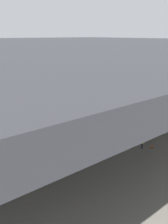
{
  "coord_description": "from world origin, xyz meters",
  "views": [
    {
      "loc": [
        -22.41,
        -39.07,
        17.36
      ],
      "look_at": [
        3.62,
        -5.25,
        2.51
      ],
      "focal_mm": 35.93,
      "sensor_mm": 36.0,
      "label": 1
    }
  ],
  "objects_px": {
    "boarding_stairs": "(99,129)",
    "crew_worker_near_nose": "(142,143)",
    "crew_worker_by_stairs": "(94,121)",
    "baggage_tug": "(19,109)",
    "traffic_cone_orange": "(152,146)",
    "airplane_main": "(71,103)"
  },
  "relations": [
    {
      "from": "crew_worker_near_nose",
      "to": "crew_worker_by_stairs",
      "type": "xyz_separation_m",
      "value": [
        0.18,
        12.27,
        -0.07
      ]
    },
    {
      "from": "boarding_stairs",
      "to": "traffic_cone_orange",
      "type": "distance_m",
      "value": 10.15
    },
    {
      "from": "traffic_cone_orange",
      "to": "crew_worker_near_nose",
      "type": "bearing_deg",
      "value": 148.88
    },
    {
      "from": "crew_worker_by_stairs",
      "to": "crew_worker_near_nose",
      "type": "bearing_deg",
      "value": -90.84
    },
    {
      "from": "boarding_stairs",
      "to": "crew_worker_by_stairs",
      "type": "bearing_deg",
      "value": 65.62
    },
    {
      "from": "boarding_stairs",
      "to": "crew_worker_near_nose",
      "type": "relative_size",
      "value": 2.6
    },
    {
      "from": "crew_worker_by_stairs",
      "to": "baggage_tug",
      "type": "xyz_separation_m",
      "value": [
        -8.46,
        17.48,
        -0.41
      ]
    },
    {
      "from": "crew_worker_near_nose",
      "to": "baggage_tug",
      "type": "xyz_separation_m",
      "value": [
        -8.28,
        29.75,
        -0.48
      ]
    },
    {
      "from": "crew_worker_near_nose",
      "to": "baggage_tug",
      "type": "bearing_deg",
      "value": 105.56
    },
    {
      "from": "crew_worker_near_nose",
      "to": "crew_worker_by_stairs",
      "type": "relative_size",
      "value": 1.06
    },
    {
      "from": "baggage_tug",
      "to": "crew_worker_near_nose",
      "type": "bearing_deg",
      "value": -74.44
    },
    {
      "from": "baggage_tug",
      "to": "boarding_stairs",
      "type": "bearing_deg",
      "value": -71.64
    },
    {
      "from": "airplane_main",
      "to": "baggage_tug",
      "type": "height_order",
      "value": "airplane_main"
    },
    {
      "from": "crew_worker_by_stairs",
      "to": "traffic_cone_orange",
      "type": "bearing_deg",
      "value": -84.53
    },
    {
      "from": "traffic_cone_orange",
      "to": "baggage_tug",
      "type": "xyz_separation_m",
      "value": [
        -9.72,
        30.61,
        0.23
      ]
    },
    {
      "from": "airplane_main",
      "to": "baggage_tug",
      "type": "xyz_separation_m",
      "value": [
        -7.4,
        11.08,
        -2.85
      ]
    },
    {
      "from": "crew_worker_near_nose",
      "to": "traffic_cone_orange",
      "type": "height_order",
      "value": "crew_worker_near_nose"
    },
    {
      "from": "airplane_main",
      "to": "baggage_tug",
      "type": "distance_m",
      "value": 13.63
    },
    {
      "from": "airplane_main",
      "to": "crew_worker_near_nose",
      "type": "height_order",
      "value": "airplane_main"
    },
    {
      "from": "crew_worker_near_nose",
      "to": "traffic_cone_orange",
      "type": "relative_size",
      "value": 2.93
    },
    {
      "from": "boarding_stairs",
      "to": "crew_worker_near_nose",
      "type": "height_order",
      "value": "boarding_stairs"
    },
    {
      "from": "boarding_stairs",
      "to": "baggage_tug",
      "type": "bearing_deg",
      "value": 108.36
    }
  ]
}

